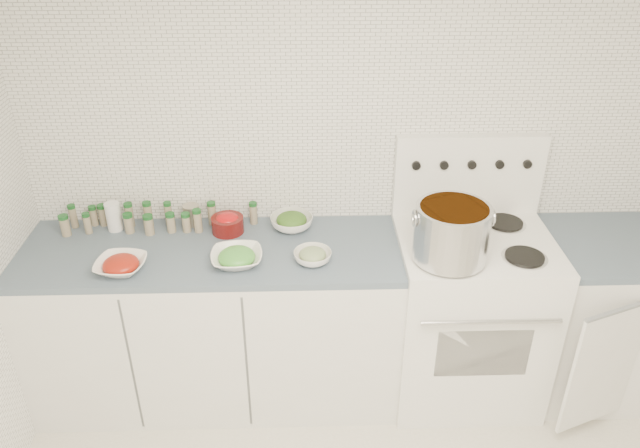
{
  "coord_description": "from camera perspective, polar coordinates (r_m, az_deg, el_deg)",
  "views": [
    {
      "loc": [
        -0.37,
        -1.39,
        2.52
      ],
      "look_at": [
        -0.29,
        1.14,
        1.06
      ],
      "focal_mm": 35.0,
      "sensor_mm": 36.0,
      "label": 1
    }
  ],
  "objects": [
    {
      "name": "tin_can",
      "position": [
        3.28,
        -11.66,
        0.82
      ],
      "size": [
        0.09,
        0.09,
        0.11
      ],
      "primitive_type": "cylinder",
      "rotation": [
        0.0,
        0.0,
        -0.03
      ],
      "color": "#A29989",
      "rests_on": "counter_left"
    },
    {
      "name": "bowl_tomato",
      "position": [
        3.0,
        -17.75,
        -3.58
      ],
      "size": [
        0.25,
        0.25,
        0.08
      ],
      "color": "white",
      "rests_on": "counter_left"
    },
    {
      "name": "bowl_pepper",
      "position": [
        3.18,
        -8.45,
        0.08
      ],
      "size": [
        0.16,
        0.16,
        0.1
      ],
      "color": "#500E0D",
      "rests_on": "counter_left"
    },
    {
      "name": "stove",
      "position": [
        3.38,
        13.25,
        -7.72
      ],
      "size": [
        0.76,
        0.7,
        1.36
      ],
      "color": "white",
      "rests_on": "ground"
    },
    {
      "name": "room_walls",
      "position": [
        1.73,
        10.83,
        -4.41
      ],
      "size": [
        3.54,
        3.04,
        2.52
      ],
      "color": "white",
      "rests_on": "ground"
    },
    {
      "name": "bowl_snowpea",
      "position": [
        2.93,
        -7.62,
        -3.04
      ],
      "size": [
        0.26,
        0.26,
        0.08
      ],
      "color": "white",
      "rests_on": "counter_left"
    },
    {
      "name": "stock_pot",
      "position": [
        2.87,
        11.96,
        -0.6
      ],
      "size": [
        0.36,
        0.34,
        0.26
      ],
      "rotation": [
        0.0,
        0.0,
        -0.4
      ],
      "color": "silver",
      "rests_on": "stove"
    },
    {
      "name": "salt_canister",
      "position": [
        3.32,
        -18.34,
        0.65
      ],
      "size": [
        0.09,
        0.09,
        0.15
      ],
      "primitive_type": "cylinder",
      "rotation": [
        0.0,
        0.0,
        0.19
      ],
      "color": "white",
      "rests_on": "counter_left"
    },
    {
      "name": "counter_left",
      "position": [
        3.34,
        -9.38,
        -8.83
      ],
      "size": [
        1.85,
        0.62,
        0.9
      ],
      "color": "white",
      "rests_on": "ground"
    },
    {
      "name": "bowl_zucchini",
      "position": [
        2.92,
        -0.68,
        -2.94
      ],
      "size": [
        0.21,
        0.21,
        0.07
      ],
      "color": "white",
      "rests_on": "counter_left"
    },
    {
      "name": "counter_right",
      "position": [
        3.7,
        25.69,
        -7.48
      ],
      "size": [
        0.89,
        0.77,
        0.9
      ],
      "color": "white",
      "rests_on": "ground"
    },
    {
      "name": "bowl_broccoli",
      "position": [
        3.19,
        -2.61,
        0.24
      ],
      "size": [
        0.26,
        0.26,
        0.09
      ],
      "color": "white",
      "rests_on": "counter_left"
    },
    {
      "name": "spice_cluster",
      "position": [
        3.29,
        -15.68,
        0.5
      ],
      "size": [
        0.98,
        0.15,
        0.14
      ],
      "color": "gray",
      "rests_on": "counter_left"
    }
  ]
}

